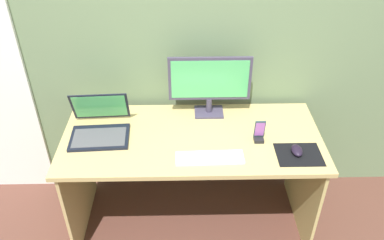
% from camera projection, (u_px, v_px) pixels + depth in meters
% --- Properties ---
extents(ground_plane, '(8.00, 8.00, 0.00)m').
position_uv_depth(ground_plane, '(192.00, 218.00, 2.73)').
color(ground_plane, '#563228').
extents(wall_back, '(6.00, 0.04, 2.50)m').
position_uv_depth(wall_back, '(190.00, 24.00, 2.34)').
color(wall_back, '#677E5A').
rests_on(wall_back, ground_plane).
extents(desk, '(1.52, 0.68, 0.72)m').
position_uv_depth(desk, '(192.00, 155.00, 2.40)').
color(desk, tan).
rests_on(desk, ground_plane).
extents(monitor, '(0.50, 0.14, 0.39)m').
position_uv_depth(monitor, '(210.00, 83.00, 2.39)').
color(monitor, '#3E384D').
rests_on(monitor, desk).
extents(laptop, '(0.35, 0.33, 0.23)m').
position_uv_depth(laptop, '(100.00, 127.00, 2.32)').
color(laptop, black).
rests_on(laptop, desk).
extents(keyboard_external, '(0.37, 0.12, 0.01)m').
position_uv_depth(keyboard_external, '(210.00, 158.00, 2.15)').
color(keyboard_external, white).
rests_on(keyboard_external, desk).
extents(mousepad, '(0.25, 0.20, 0.00)m').
position_uv_depth(mousepad, '(299.00, 155.00, 2.18)').
color(mousepad, black).
rests_on(mousepad, desk).
extents(mouse, '(0.06, 0.10, 0.04)m').
position_uv_depth(mouse, '(297.00, 150.00, 2.18)').
color(mouse, black).
rests_on(mouse, mousepad).
extents(phone_in_dock, '(0.06, 0.05, 0.14)m').
position_uv_depth(phone_in_dock, '(259.00, 134.00, 2.26)').
color(phone_in_dock, black).
rests_on(phone_in_dock, desk).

